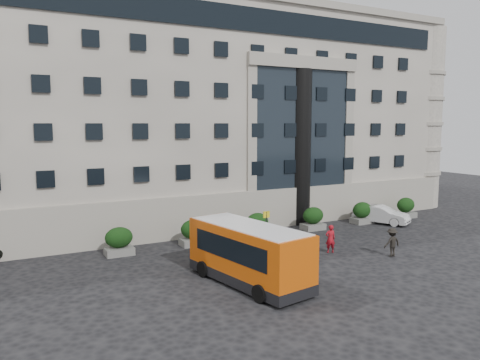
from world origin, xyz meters
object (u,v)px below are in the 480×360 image
object	(u,v)px
bus_stop_sign	(266,223)
white_taxi	(381,215)
pedestrian_c	(392,242)
minibus	(249,252)
hedge_c	(257,225)
pedestrian_a	(330,239)
hedge_e	(362,213)
hedge_f	(406,208)
pedestrian_b	(294,250)
hedge_a	(119,241)
hedge_b	(193,232)
hedge_d	(313,218)

from	to	relation	value
bus_stop_sign	white_taxi	world-z (taller)	bus_stop_sign
pedestrian_c	minibus	bearing A→B (deg)	3.17
bus_stop_sign	pedestrian_c	world-z (taller)	bus_stop_sign
hedge_c	minibus	bearing A→B (deg)	-122.61
bus_stop_sign	pedestrian_a	distance (m)	4.47
minibus	pedestrian_c	distance (m)	10.72
hedge_c	white_taxi	bearing A→B (deg)	-3.87
hedge_e	white_taxi	world-z (taller)	hedge_e
hedge_f	white_taxi	bearing A→B (deg)	-168.08
minibus	pedestrian_b	bearing A→B (deg)	15.55
bus_stop_sign	minibus	size ratio (longest dim) A/B	0.32
hedge_f	pedestrian_a	world-z (taller)	pedestrian_a
minibus	hedge_a	bearing A→B (deg)	108.57
hedge_e	hedge_f	size ratio (longest dim) A/B	1.00
hedge_e	pedestrian_a	bearing A→B (deg)	-144.06
pedestrian_a	pedestrian_b	size ratio (longest dim) A/B	1.19
white_taxi	pedestrian_a	bearing A→B (deg)	-179.00
pedestrian_b	pedestrian_c	size ratio (longest dim) A/B	0.85
pedestrian_b	hedge_e	bearing A→B (deg)	-159.60
white_taxi	minibus	bearing A→B (deg)	177.32
hedge_f	minibus	world-z (taller)	minibus
hedge_b	hedge_f	world-z (taller)	same
hedge_d	minibus	distance (m)	13.93
hedge_f	pedestrian_c	world-z (taller)	pedestrian_c
hedge_e	pedestrian_b	size ratio (longest dim) A/B	1.17
hedge_e	pedestrian_b	xyz separation A→B (m)	(-11.66, -6.66, -0.14)
hedge_a	white_taxi	distance (m)	22.23
hedge_b	pedestrian_a	distance (m)	9.47
pedestrian_a	pedestrian_c	world-z (taller)	pedestrian_a
hedge_b	hedge_c	world-z (taller)	same
hedge_b	hedge_e	size ratio (longest dim) A/B	1.00
hedge_b	hedge_d	size ratio (longest dim) A/B	1.00
hedge_a	pedestrian_c	distance (m)	17.69
hedge_d	pedestrian_c	bearing A→B (deg)	-90.77
bus_stop_sign	hedge_c	bearing A→B (deg)	72.18
hedge_d	white_taxi	world-z (taller)	hedge_d
hedge_a	minibus	size ratio (longest dim) A/B	0.23
bus_stop_sign	hedge_d	bearing A→B (deg)	24.66
hedge_c	hedge_d	distance (m)	5.20
hedge_a	hedge_c	bearing A→B (deg)	0.00
hedge_a	pedestrian_c	xyz separation A→B (m)	(15.48, -8.55, -0.00)
hedge_e	minibus	xyz separation A→B (m)	(-16.00, -8.75, 0.83)
hedge_c	hedge_f	bearing A→B (deg)	0.00
hedge_f	pedestrian_a	distance (m)	14.75
hedge_e	hedge_f	bearing A→B (deg)	0.00
hedge_b	hedge_f	bearing A→B (deg)	0.00
pedestrian_b	pedestrian_c	world-z (taller)	pedestrian_c
hedge_c	bus_stop_sign	size ratio (longest dim) A/B	0.73
bus_stop_sign	pedestrian_c	bearing A→B (deg)	-43.84
hedge_d	minibus	size ratio (longest dim) A/B	0.23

